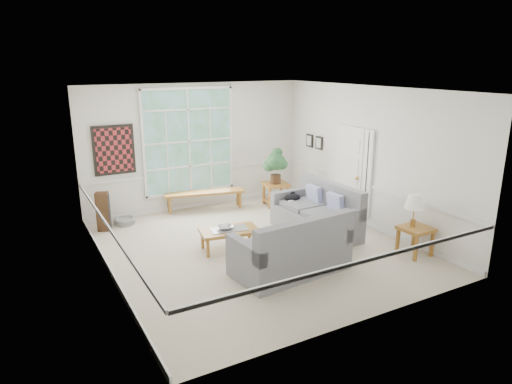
{
  "coord_description": "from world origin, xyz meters",
  "views": [
    {
      "loc": [
        -3.97,
        -7.2,
        3.48
      ],
      "look_at": [
        0.1,
        0.2,
        1.05
      ],
      "focal_mm": 32.0,
      "sensor_mm": 36.0,
      "label": 1
    }
  ],
  "objects_px": {
    "loveseat_right": "(316,209)",
    "end_table": "(276,194)",
    "coffee_table": "(229,239)",
    "side_table": "(415,241)",
    "loveseat_front": "(290,243)"
  },
  "relations": [
    {
      "from": "loveseat_right",
      "to": "loveseat_front",
      "type": "relative_size",
      "value": 0.99
    },
    {
      "from": "coffee_table",
      "to": "side_table",
      "type": "relative_size",
      "value": 1.99
    },
    {
      "from": "end_table",
      "to": "coffee_table",
      "type": "bearing_deg",
      "value": -138.58
    },
    {
      "from": "end_table",
      "to": "side_table",
      "type": "distance_m",
      "value": 3.9
    },
    {
      "from": "loveseat_right",
      "to": "loveseat_front",
      "type": "distance_m",
      "value": 1.92
    },
    {
      "from": "coffee_table",
      "to": "end_table",
      "type": "bearing_deg",
      "value": 51.33
    },
    {
      "from": "coffee_table",
      "to": "end_table",
      "type": "relative_size",
      "value": 1.87
    },
    {
      "from": "side_table",
      "to": "loveseat_front",
      "type": "bearing_deg",
      "value": 167.53
    },
    {
      "from": "loveseat_front",
      "to": "side_table",
      "type": "xyz_separation_m",
      "value": [
        2.41,
        -0.53,
        -0.25
      ]
    },
    {
      "from": "loveseat_right",
      "to": "end_table",
      "type": "relative_size",
      "value": 3.33
    },
    {
      "from": "coffee_table",
      "to": "side_table",
      "type": "height_order",
      "value": "side_table"
    },
    {
      "from": "loveseat_front",
      "to": "loveseat_right",
      "type": "bearing_deg",
      "value": 36.36
    },
    {
      "from": "coffee_table",
      "to": "end_table",
      "type": "distance_m",
      "value": 2.95
    },
    {
      "from": "loveseat_right",
      "to": "loveseat_front",
      "type": "bearing_deg",
      "value": -140.69
    },
    {
      "from": "loveseat_right",
      "to": "coffee_table",
      "type": "relative_size",
      "value": 1.78
    }
  ]
}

